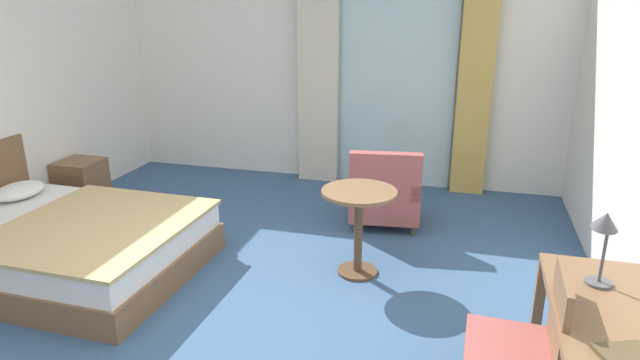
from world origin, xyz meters
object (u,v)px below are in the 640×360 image
at_px(nightstand, 82,183).
at_px(desk_lamp, 605,231).
at_px(bed, 57,242).
at_px(desk_chair, 528,340).
at_px(writing_desk, 613,341).
at_px(round_cafe_table, 359,213).
at_px(armchair_by_window, 385,194).

xyz_separation_m(nightstand, desk_lamp, (4.82, -1.84, 0.77)).
distance_m(bed, desk_chair, 3.77).
distance_m(writing_desk, desk_lamp, 0.58).
relative_size(nightstand, desk_chair, 0.57).
xyz_separation_m(desk_lamp, round_cafe_table, (-1.55, 1.10, -0.49)).
height_order(nightstand, armchair_by_window, armchair_by_window).
bearing_deg(armchair_by_window, bed, -146.18).
height_order(writing_desk, armchair_by_window, armchair_by_window).
bearing_deg(writing_desk, nightstand, 154.84).
distance_m(writing_desk, armchair_by_window, 3.04).
bearing_deg(round_cafe_table, writing_desk, -44.52).
xyz_separation_m(desk_chair, desk_lamp, (0.35, 0.34, 0.51)).
xyz_separation_m(writing_desk, round_cafe_table, (-1.56, 1.53, -0.10)).
relative_size(nightstand, writing_desk, 0.36).
height_order(desk_chair, armchair_by_window, desk_chair).
relative_size(nightstand, desk_lamp, 1.26).
relative_size(writing_desk, desk_chair, 1.58).
bearing_deg(nightstand, writing_desk, -25.16).
xyz_separation_m(bed, nightstand, (-0.80, 1.35, 0.01)).
distance_m(bed, nightstand, 1.57).
height_order(desk_lamp, armchair_by_window, desk_lamp).
height_order(writing_desk, round_cafe_table, round_cafe_table).
bearing_deg(desk_lamp, bed, 172.97).
height_order(bed, writing_desk, bed).
relative_size(armchair_by_window, round_cafe_table, 1.12).
bearing_deg(desk_chair, armchair_by_window, 114.24).
relative_size(desk_chair, armchair_by_window, 1.11).
height_order(nightstand, desk_lamp, desk_lamp).
relative_size(bed, desk_chair, 2.49).
bearing_deg(round_cafe_table, desk_lamp, -35.54).
relative_size(nightstand, armchair_by_window, 0.63).
height_order(desk_chair, round_cafe_table, desk_chair).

